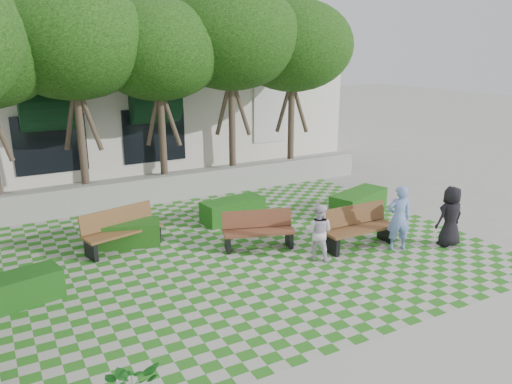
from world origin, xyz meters
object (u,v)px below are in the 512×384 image
person_white (319,232)px  bench_west (122,230)px  hedge_east (358,203)px  bench_east (358,228)px  person_dark (450,216)px  hedge_midright (233,210)px  bench_mid (258,231)px  hedge_midleft (124,234)px  person_blue (399,218)px  hedge_west (14,291)px

person_white → bench_west: bearing=12.8°
hedge_east → bench_east: bearing=-130.4°
hedge_east → person_dark: size_ratio=1.29×
bench_west → person_white: 5.10m
bench_west → hedge_midright: 3.57m
hedge_midright → person_white: (0.60, -3.59, 0.39)m
bench_mid → person_white: person_white is taller
hedge_midleft → person_blue: size_ratio=1.07×
bench_west → person_white: person_white is taller
hedge_midleft → hedge_midright: bearing=6.1°
hedge_midright → person_dark: size_ratio=1.17×
bench_west → hedge_west: bench_west is taller
bench_east → hedge_midright: bearing=121.3°
bench_mid → hedge_midleft: bearing=166.7°
bench_west → person_blue: person_blue is taller
bench_east → hedge_midleft: bearing=151.4°
hedge_midleft → person_white: person_white is taller
hedge_midleft → person_blue: (6.17, -3.71, 0.54)m
person_dark → hedge_west: bearing=-8.6°
bench_east → hedge_east: bench_east is taller
person_white → hedge_midright: bearing=-31.5°
hedge_midright → person_blue: bearing=-55.8°
bench_east → hedge_east: 2.69m
hedge_west → person_blue: person_blue is taller
bench_east → bench_west: 6.21m
hedge_west → bench_east: bearing=-6.4°
hedge_midleft → hedge_west: bearing=-143.0°
hedge_midleft → hedge_west: 3.52m
hedge_east → person_blue: bearing=-109.9°
bench_west → hedge_east: bearing=-20.4°
hedge_midright → person_dark: 6.17m
hedge_west → person_dark: size_ratio=1.12×
bench_west → person_white: bearing=-50.4°
hedge_east → hedge_midleft: hedge_east is taller
bench_east → person_dark: 2.44m
hedge_midleft → hedge_east: bearing=-7.9°
bench_mid → hedge_east: 4.19m
bench_east → hedge_midright: bench_east is taller
bench_west → hedge_midright: bearing=-5.0°
bench_mid → person_white: 1.69m
person_blue → person_dark: 1.46m
bench_west → hedge_midright: (3.52, 0.57, -0.18)m
hedge_east → hedge_midright: 3.99m
bench_west → person_dark: bearing=-41.5°
bench_mid → person_blue: bearing=-12.9°
hedge_east → hedge_west: (-9.96, -1.12, -0.05)m
hedge_west → bench_west: bearing=35.4°
bench_east → person_dark: bearing=-27.1°
hedge_midleft → person_blue: 7.22m
hedge_east → person_blue: 2.93m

